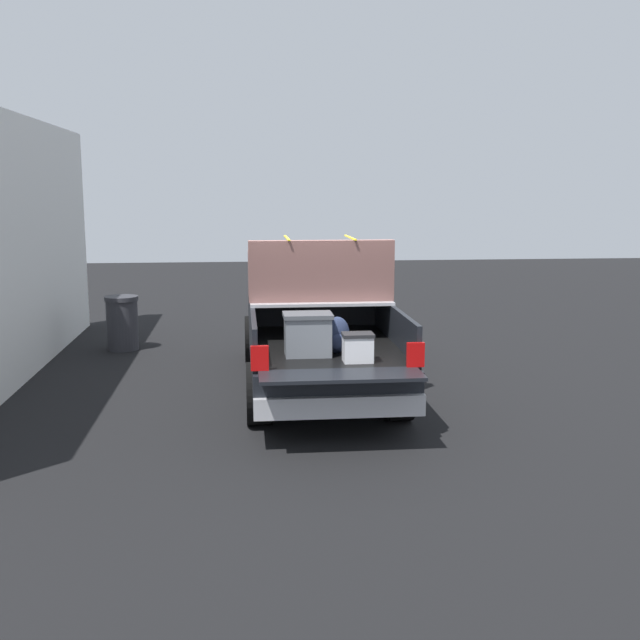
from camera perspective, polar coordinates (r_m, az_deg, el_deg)
name	(u,v)px	position (r m, az deg, el deg)	size (l,w,h in m)	color
ground_plane	(316,386)	(11.33, -0.31, -4.98)	(40.00, 40.00, 0.00)	black
pickup_truck	(313,318)	(11.48, -0.50, 0.18)	(6.05, 2.06, 2.23)	black
building_facade	(6,250)	(12.17, -22.42, 4.87)	(9.80, 0.36, 4.00)	white
trash_can	(122,323)	(14.26, -14.55, -0.20)	(0.60, 0.60, 0.98)	#2D2D33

